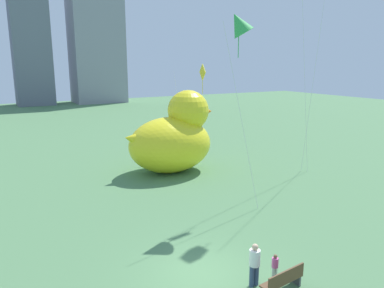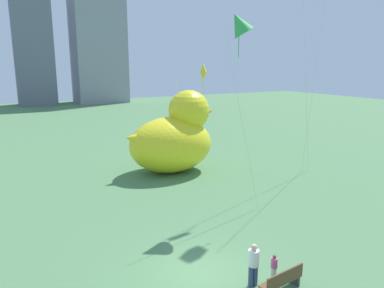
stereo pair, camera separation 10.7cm
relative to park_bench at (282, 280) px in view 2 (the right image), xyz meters
name	(u,v)px [view 2 (the right image)]	position (x,y,z in m)	size (l,w,h in m)	color
ground_plane	(200,273)	(-1.84, 2.37, -0.48)	(140.00, 140.00, 0.00)	#517E50
park_bench	(282,280)	(0.00, 0.00, 0.00)	(1.76, 0.63, 0.90)	brown
person_adult	(254,263)	(-0.60, 0.82, 0.40)	(0.39, 0.39, 1.59)	#38476B
person_child	(274,266)	(0.30, 0.76, 0.06)	(0.24, 0.24, 0.98)	silver
giant_inflatable_duck	(174,138)	(3.28, 14.88, 2.01)	(7.05, 4.53, 5.85)	yellow
city_skyline	(26,25)	(-0.71, 66.72, 14.02)	(38.38, 9.24, 36.76)	slate
kite_green	(239,24)	(3.47, 7.63, 9.18)	(2.31, 2.25, 10.43)	silver
kite_yellow	(202,75)	(6.80, 16.96, 6.31)	(2.47, 3.68, 7.67)	silver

